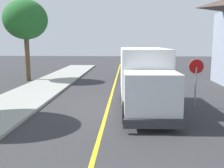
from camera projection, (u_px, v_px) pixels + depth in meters
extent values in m
cube|color=gold|center=(108.00, 108.00, 13.98)|extent=(0.16, 56.00, 0.01)
cube|color=white|center=(143.00, 72.00, 14.33)|extent=(2.58, 5.09, 2.60)
cube|color=silver|center=(151.00, 92.00, 10.95)|extent=(2.35, 2.08, 1.70)
cube|color=#1E2D3D|center=(154.00, 87.00, 10.00)|extent=(2.04, 0.16, 0.75)
cube|color=#2D2D33|center=(154.00, 124.00, 10.05)|extent=(2.41, 0.29, 0.36)
cylinder|color=black|center=(174.00, 113.00, 11.28)|extent=(0.34, 1.01, 1.00)
cylinder|color=black|center=(126.00, 113.00, 11.32)|extent=(0.34, 1.01, 1.00)
cylinder|color=black|center=(158.00, 93.00, 15.77)|extent=(0.34, 1.01, 1.00)
cylinder|color=black|center=(123.00, 92.00, 15.81)|extent=(0.34, 1.01, 1.00)
cube|color=#B7B7BC|center=(142.00, 81.00, 19.54)|extent=(1.86, 4.43, 0.76)
cube|color=#1E2D3D|center=(142.00, 71.00, 19.58)|extent=(1.61, 1.82, 0.64)
cylinder|color=black|center=(154.00, 88.00, 18.16)|extent=(0.23, 0.64, 0.64)
cylinder|color=black|center=(132.00, 88.00, 18.27)|extent=(0.23, 0.64, 0.64)
cylinder|color=black|center=(151.00, 82.00, 20.93)|extent=(0.23, 0.64, 0.64)
cylinder|color=black|center=(132.00, 82.00, 21.04)|extent=(0.23, 0.64, 0.64)
cube|color=black|center=(133.00, 71.00, 26.27)|extent=(1.94, 4.45, 0.76)
cube|color=#1E2D3D|center=(133.00, 64.00, 26.31)|extent=(1.64, 1.85, 0.64)
cylinder|color=black|center=(142.00, 76.00, 24.92)|extent=(0.24, 0.65, 0.64)
cylinder|color=black|center=(125.00, 76.00, 24.96)|extent=(0.24, 0.65, 0.64)
cylinder|color=black|center=(140.00, 72.00, 27.70)|extent=(0.24, 0.65, 0.64)
cylinder|color=black|center=(125.00, 72.00, 27.74)|extent=(0.24, 0.65, 0.64)
cylinder|color=gray|center=(195.00, 88.00, 13.98)|extent=(0.08, 0.08, 2.20)
cylinder|color=red|center=(196.00, 67.00, 13.82)|extent=(0.76, 0.03, 0.76)
cylinder|color=white|center=(196.00, 66.00, 13.84)|extent=(0.80, 0.02, 0.80)
cylinder|color=brown|center=(28.00, 60.00, 23.60)|extent=(0.42, 0.42, 3.84)
ellipsoid|color=#236028|center=(25.00, 19.00, 23.02)|extent=(3.89, 3.89, 3.50)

